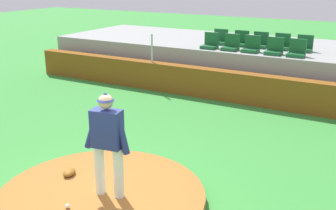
{
  "coord_description": "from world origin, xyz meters",
  "views": [
    {
      "loc": [
        3.94,
        -4.71,
        3.68
      ],
      "look_at": [
        0.0,
        2.27,
        1.09
      ],
      "focal_mm": 43.92,
      "sensor_mm": 36.0,
      "label": 1
    }
  ],
  "objects_px": {
    "stadium_chair_9": "(304,46)",
    "pitcher": "(107,137)",
    "stadium_chair_7": "(260,43)",
    "stadium_chair_0": "(210,43)",
    "stadium_chair_5": "(220,39)",
    "fielding_glove": "(69,172)",
    "stadium_chair_6": "(241,41)",
    "stadium_chair_2": "(251,47)",
    "stadium_chair_4": "(297,51)",
    "stadium_chair_1": "(231,45)",
    "baseball": "(67,206)",
    "stadium_chair_8": "(282,44)",
    "stadium_chair_3": "(274,49)"
  },
  "relations": [
    {
      "from": "stadium_chair_0",
      "to": "stadium_chair_4",
      "type": "xyz_separation_m",
      "value": [
        2.75,
        -0.0,
        0.0
      ]
    },
    {
      "from": "stadium_chair_0",
      "to": "stadium_chair_7",
      "type": "bearing_deg",
      "value": -145.47
    },
    {
      "from": "stadium_chair_1",
      "to": "baseball",
      "type": "bearing_deg",
      "value": 93.62
    },
    {
      "from": "stadium_chair_3",
      "to": "stadium_chair_2",
      "type": "bearing_deg",
      "value": -2.71
    },
    {
      "from": "stadium_chair_6",
      "to": "stadium_chair_9",
      "type": "relative_size",
      "value": 1.0
    },
    {
      "from": "stadium_chair_0",
      "to": "stadium_chair_1",
      "type": "height_order",
      "value": "same"
    },
    {
      "from": "stadium_chair_0",
      "to": "stadium_chair_6",
      "type": "xyz_separation_m",
      "value": [
        0.69,
        0.93,
        0.0
      ]
    },
    {
      "from": "stadium_chair_1",
      "to": "stadium_chair_8",
      "type": "distance_m",
      "value": 1.63
    },
    {
      "from": "fielding_glove",
      "to": "stadium_chair_0",
      "type": "relative_size",
      "value": 0.6
    },
    {
      "from": "stadium_chair_9",
      "to": "stadium_chair_0",
      "type": "bearing_deg",
      "value": 18.49
    },
    {
      "from": "stadium_chair_4",
      "to": "stadium_chair_8",
      "type": "distance_m",
      "value": 1.17
    },
    {
      "from": "stadium_chair_4",
      "to": "stadium_chair_7",
      "type": "xyz_separation_m",
      "value": [
        -1.4,
        0.93,
        0.0
      ]
    },
    {
      "from": "baseball",
      "to": "stadium_chair_4",
      "type": "distance_m",
      "value": 8.35
    },
    {
      "from": "stadium_chair_1",
      "to": "stadium_chair_3",
      "type": "distance_m",
      "value": 1.39
    },
    {
      "from": "stadium_chair_3",
      "to": "stadium_chair_9",
      "type": "xyz_separation_m",
      "value": [
        0.68,
        0.92,
        0.0
      ]
    },
    {
      "from": "stadium_chair_0",
      "to": "stadium_chair_7",
      "type": "height_order",
      "value": "same"
    },
    {
      "from": "stadium_chair_6",
      "to": "stadium_chair_1",
      "type": "bearing_deg",
      "value": 90.6
    },
    {
      "from": "pitcher",
      "to": "baseball",
      "type": "height_order",
      "value": "pitcher"
    },
    {
      "from": "pitcher",
      "to": "stadium_chair_0",
      "type": "distance_m",
      "value": 7.61
    },
    {
      "from": "stadium_chair_1",
      "to": "stadium_chair_8",
      "type": "height_order",
      "value": "same"
    },
    {
      "from": "stadium_chair_7",
      "to": "stadium_chair_8",
      "type": "relative_size",
      "value": 1.0
    },
    {
      "from": "pitcher",
      "to": "stadium_chair_0",
      "type": "bearing_deg",
      "value": 92.96
    },
    {
      "from": "stadium_chair_0",
      "to": "stadium_chair_5",
      "type": "relative_size",
      "value": 1.0
    },
    {
      "from": "stadium_chair_9",
      "to": "pitcher",
      "type": "bearing_deg",
      "value": 81.67
    },
    {
      "from": "stadium_chair_5",
      "to": "stadium_chair_3",
      "type": "bearing_deg",
      "value": 156.87
    },
    {
      "from": "stadium_chair_7",
      "to": "stadium_chair_2",
      "type": "bearing_deg",
      "value": 90.76
    },
    {
      "from": "pitcher",
      "to": "stadium_chair_5",
      "type": "bearing_deg",
      "value": 92.06
    },
    {
      "from": "stadium_chair_3",
      "to": "stadium_chair_8",
      "type": "height_order",
      "value": "same"
    },
    {
      "from": "stadium_chair_3",
      "to": "stadium_chair_7",
      "type": "bearing_deg",
      "value": -51.51
    },
    {
      "from": "stadium_chair_4",
      "to": "stadium_chair_9",
      "type": "relative_size",
      "value": 1.0
    },
    {
      "from": "stadium_chair_1",
      "to": "stadium_chair_9",
      "type": "bearing_deg",
      "value": -156.63
    },
    {
      "from": "stadium_chair_5",
      "to": "stadium_chair_9",
      "type": "xyz_separation_m",
      "value": [
        2.82,
        0.01,
        0.0
      ]
    },
    {
      "from": "stadium_chair_6",
      "to": "stadium_chair_8",
      "type": "height_order",
      "value": "same"
    },
    {
      "from": "baseball",
      "to": "stadium_chair_7",
      "type": "xyz_separation_m",
      "value": [
        0.14,
        9.04,
        1.27
      ]
    },
    {
      "from": "stadium_chair_7",
      "to": "stadium_chair_0",
      "type": "bearing_deg",
      "value": 34.53
    },
    {
      "from": "stadium_chair_4",
      "to": "stadium_chair_5",
      "type": "xyz_separation_m",
      "value": [
        -2.8,
        0.92,
        0.0
      ]
    },
    {
      "from": "pitcher",
      "to": "stadium_chair_8",
      "type": "xyz_separation_m",
      "value": [
        0.52,
        8.39,
        0.29
      ]
    },
    {
      "from": "fielding_glove",
      "to": "stadium_chair_4",
      "type": "relative_size",
      "value": 0.6
    },
    {
      "from": "pitcher",
      "to": "stadium_chair_9",
      "type": "relative_size",
      "value": 3.51
    },
    {
      "from": "stadium_chair_2",
      "to": "stadium_chair_9",
      "type": "bearing_deg",
      "value": -147.67
    },
    {
      "from": "stadium_chair_2",
      "to": "stadium_chair_6",
      "type": "relative_size",
      "value": 1.0
    },
    {
      "from": "stadium_chair_0",
      "to": "stadium_chair_8",
      "type": "relative_size",
      "value": 1.0
    },
    {
      "from": "fielding_glove",
      "to": "stadium_chair_6",
      "type": "relative_size",
      "value": 0.6
    },
    {
      "from": "stadium_chair_2",
      "to": "stadium_chair_7",
      "type": "bearing_deg",
      "value": -89.24
    },
    {
      "from": "stadium_chair_5",
      "to": "stadium_chair_6",
      "type": "relative_size",
      "value": 1.0
    },
    {
      "from": "stadium_chair_4",
      "to": "stadium_chair_7",
      "type": "distance_m",
      "value": 1.68
    },
    {
      "from": "pitcher",
      "to": "stadium_chair_0",
      "type": "relative_size",
      "value": 3.51
    },
    {
      "from": "baseball",
      "to": "stadium_chair_8",
      "type": "xyz_separation_m",
      "value": [
        0.84,
        9.05,
        1.27
      ]
    },
    {
      "from": "stadium_chair_7",
      "to": "stadium_chair_8",
      "type": "xyz_separation_m",
      "value": [
        0.71,
        0.01,
        0.0
      ]
    },
    {
      "from": "stadium_chair_1",
      "to": "fielding_glove",
      "type": "bearing_deg",
      "value": 88.32
    }
  ]
}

